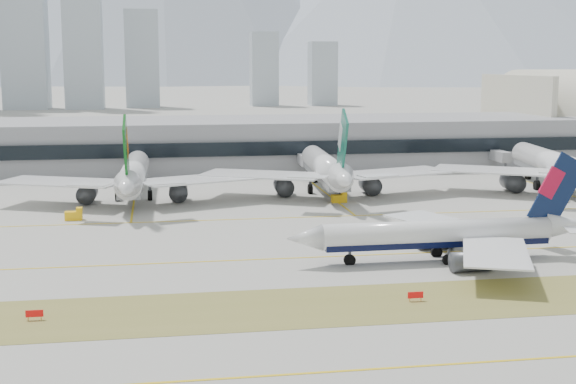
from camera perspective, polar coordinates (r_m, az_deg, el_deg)
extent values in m
plane|color=#9A9790|center=(138.86, -2.31, -4.32)|extent=(3000.00, 3000.00, 0.00)
cube|color=olive|center=(108.29, -0.20, -8.23)|extent=(360.00, 18.00, 0.06)
cube|color=yellow|center=(134.03, -2.05, -4.81)|extent=(360.00, 0.45, 0.04)
cube|color=yellow|center=(86.97, 2.28, -12.70)|extent=(360.00, 0.45, 0.04)
cube|color=yellow|center=(167.99, -3.58, -1.95)|extent=(360.00, 0.45, 0.04)
cylinder|color=white|center=(134.36, 10.54, -2.89)|extent=(38.85, 4.68, 4.24)
cube|color=black|center=(134.60, 10.52, -3.38)|extent=(38.07, 4.03, 1.91)
cone|color=white|center=(128.32, 1.12, -3.31)|extent=(5.98, 4.31, 4.24)
cone|color=white|center=(144.21, 19.41, -2.22)|extent=(8.67, 4.34, 4.24)
cube|color=white|center=(147.00, 10.76, -2.11)|extent=(16.90, 23.00, 0.25)
cube|color=white|center=(148.13, 17.83, -1.73)|extent=(5.47, 6.84, 0.17)
cylinder|color=#3F4247|center=(143.13, 10.47, -3.36)|extent=(6.50, 3.25, 3.18)
cube|color=#3F4247|center=(142.86, 10.48, -2.87)|extent=(2.70, 0.35, 1.49)
cube|color=white|center=(125.80, 14.55, -4.16)|extent=(16.55, 22.97, 0.25)
cylinder|color=#3F4247|center=(128.96, 12.90, -4.84)|extent=(6.50, 3.25, 3.18)
cube|color=#3F4247|center=(128.66, 12.92, -4.28)|extent=(2.70, 0.35, 1.49)
cube|color=#09163A|center=(141.91, 18.59, 0.07)|extent=(10.48, 0.50, 13.29)
cube|color=#AE0B30|center=(141.19, 18.24, 0.63)|extent=(4.74, 0.52, 5.70)
cylinder|color=#3F4247|center=(130.75, 4.41, -4.62)|extent=(0.51, 0.51, 2.55)
cylinder|color=black|center=(130.87, 4.41, -4.85)|extent=(1.92, 0.76, 1.91)
cylinder|color=#3F4247|center=(132.98, 11.35, -4.54)|extent=(0.51, 0.51, 2.55)
cylinder|color=black|center=(133.11, 11.34, -4.77)|extent=(1.92, 0.76, 1.91)
cylinder|color=#3F4247|center=(137.98, 10.52, -4.02)|extent=(0.51, 0.51, 2.55)
cylinder|color=black|center=(138.11, 10.51, -4.23)|extent=(1.92, 0.76, 1.91)
cylinder|color=white|center=(194.49, -10.94, 1.35)|extent=(7.10, 44.43, 5.86)
cube|color=slate|center=(194.71, -10.92, 0.88)|extent=(6.20, 43.52, 2.64)
cone|color=white|center=(219.77, -10.58, 2.25)|extent=(6.04, 6.93, 5.86)
cone|color=white|center=(167.65, -11.43, 0.34)|extent=(6.13, 10.00, 5.86)
cube|color=white|center=(187.92, -6.21, 0.92)|extent=(30.84, 21.87, 0.35)
cube|color=white|center=(169.08, -8.82, 0.64)|extent=(9.08, 6.44, 0.23)
cylinder|color=#3F4247|center=(191.24, -7.80, 0.06)|extent=(4.60, 7.50, 4.39)
cube|color=#3F4247|center=(190.97, -7.81, 0.58)|extent=(0.53, 3.09, 2.05)
cube|color=white|center=(189.76, -15.80, 0.70)|extent=(30.92, 23.07, 0.35)
cube|color=white|center=(170.07, -13.96, 0.53)|extent=(9.17, 6.81, 0.23)
cylinder|color=#3F4247|center=(192.45, -14.09, -0.08)|extent=(4.60, 7.50, 4.39)
cube|color=#3F4247|center=(192.18, -14.11, 0.44)|extent=(0.53, 3.09, 2.05)
cube|color=#0B5114|center=(169.79, -11.44, 2.82)|extent=(0.87, 12.26, 15.71)
cube|color=#D15B0C|center=(170.84, -11.44, 3.44)|extent=(0.80, 5.54, 6.72)
cylinder|color=#3F4247|center=(211.78, -10.66, 0.71)|extent=(0.70, 0.70, 3.51)
cylinder|color=black|center=(211.88, -10.65, 0.51)|extent=(1.10, 2.66, 2.64)
cylinder|color=#3F4247|center=(194.21, -12.03, -0.10)|extent=(0.70, 0.70, 3.51)
cylinder|color=black|center=(194.33, -12.03, -0.31)|extent=(1.10, 2.66, 2.64)
cylinder|color=#3F4247|center=(193.78, -9.79, -0.05)|extent=(0.70, 0.70, 3.51)
cylinder|color=black|center=(193.89, -9.78, -0.26)|extent=(1.10, 2.66, 2.64)
cylinder|color=white|center=(201.59, 2.65, 1.83)|extent=(8.59, 45.80, 6.02)
cube|color=slate|center=(201.81, 2.65, 1.36)|extent=(7.64, 44.84, 2.71)
cone|color=white|center=(227.38, 1.64, 2.67)|extent=(6.41, 7.29, 6.02)
cone|color=white|center=(174.30, 4.04, 0.91)|extent=(6.59, 10.44, 6.02)
cube|color=white|center=(198.37, 7.59, 1.38)|extent=(31.64, 21.84, 0.36)
cube|color=white|center=(177.61, 6.42, 1.17)|extent=(9.28, 6.43, 0.24)
cylinder|color=#3F4247|center=(200.54, 5.86, 0.54)|extent=(4.94, 7.83, 4.52)
cube|color=#3F4247|center=(200.28, 5.87, 1.05)|extent=(0.63, 3.18, 2.11)
cube|color=white|center=(193.29, -1.82, 1.25)|extent=(31.80, 24.32, 0.36)
cube|color=white|center=(174.89, 1.41, 1.10)|extent=(9.46, 7.18, 0.24)
cylinder|color=#3F4247|center=(197.21, -0.31, 0.44)|extent=(4.94, 7.83, 4.52)
cube|color=#3F4247|center=(196.94, -0.31, 0.96)|extent=(0.63, 3.18, 2.11)
cube|color=#155C48|center=(176.51, 3.89, 3.35)|extent=(1.26, 12.61, 16.15)
cube|color=#AFB6B9|center=(177.58, 3.82, 3.96)|extent=(0.98, 5.71, 6.91)
cylinder|color=#3F4247|center=(219.20, 1.95, 1.16)|extent=(0.72, 0.72, 3.61)
cylinder|color=black|center=(219.31, 1.95, 0.96)|extent=(1.21, 2.77, 2.71)
cylinder|color=#3F4247|center=(200.47, 1.59, 0.40)|extent=(0.72, 0.72, 3.61)
cylinder|color=black|center=(200.59, 1.59, 0.19)|extent=(1.21, 2.77, 2.71)
cylinder|color=#3F4247|center=(201.66, 3.79, 0.44)|extent=(0.72, 0.72, 3.61)
cylinder|color=black|center=(201.78, 3.79, 0.23)|extent=(1.21, 2.77, 2.71)
cylinder|color=white|center=(217.88, 18.24, 1.98)|extent=(12.38, 47.27, 6.20)
cube|color=slate|center=(218.09, 18.22, 1.54)|extent=(11.33, 46.22, 2.79)
cone|color=white|center=(243.27, 16.09, 2.79)|extent=(7.10, 7.92, 6.20)
cube|color=white|center=(206.31, 14.50, 1.51)|extent=(32.61, 26.57, 0.37)
cube|color=white|center=(190.12, 18.69, 1.34)|extent=(9.80, 7.86, 0.25)
cylinder|color=#3F4247|center=(211.32, 15.68, 0.70)|extent=(5.65, 8.36, 4.65)
cube|color=#3F4247|center=(211.07, 15.70, 1.20)|extent=(0.89, 3.29, 2.17)
cylinder|color=#3F4247|center=(235.17, 16.71, 1.34)|extent=(0.74, 0.74, 3.72)
cylinder|color=black|center=(235.27, 16.70, 1.15)|extent=(1.45, 2.91, 2.79)
cylinder|color=#3F4247|center=(215.97, 17.28, 0.64)|extent=(0.74, 0.74, 3.72)
cylinder|color=black|center=(216.08, 17.27, 0.44)|extent=(1.45, 2.91, 2.79)
cylinder|color=#3F4247|center=(218.72, 19.28, 0.64)|extent=(0.74, 0.74, 3.72)
cylinder|color=black|center=(218.83, 19.27, 0.44)|extent=(1.45, 2.91, 2.79)
cube|color=gray|center=(250.79, -5.58, 3.45)|extent=(280.00, 42.00, 15.00)
cube|color=black|center=(229.41, -5.22, 3.03)|extent=(280.00, 1.20, 4.00)
cube|color=beige|center=(297.81, 15.84, 5.32)|extent=(2.00, 57.00, 27.90)
cube|color=red|center=(107.94, -17.59, -8.24)|extent=(2.20, 0.15, 0.90)
cylinder|color=orange|center=(108.26, -17.99, -8.57)|extent=(0.10, 0.10, 0.50)
cylinder|color=orange|center=(108.02, -17.15, -8.57)|extent=(0.10, 0.10, 0.50)
cube|color=red|center=(112.24, 9.05, -7.25)|extent=(2.20, 0.15, 0.90)
cylinder|color=orange|center=(112.18, 8.65, -7.59)|extent=(0.10, 0.10, 0.50)
cylinder|color=orange|center=(112.67, 9.43, -7.54)|extent=(0.10, 0.10, 0.50)
cube|color=yellow|center=(172.77, -15.00, -1.64)|extent=(3.50, 2.00, 1.80)
cube|color=yellow|center=(172.44, -14.62, -1.24)|extent=(1.20, 1.80, 1.00)
cylinder|color=black|center=(172.22, -15.42, -1.88)|extent=(0.70, 0.30, 0.70)
cylinder|color=black|center=(173.78, -15.36, -1.78)|extent=(0.70, 0.30, 0.70)
cylinder|color=black|center=(171.97, -14.62, -1.86)|extent=(0.70, 0.30, 0.70)
cylinder|color=black|center=(173.54, -14.58, -1.76)|extent=(0.70, 0.30, 0.70)
cube|color=yellow|center=(188.25, 3.64, -0.47)|extent=(3.50, 2.00, 1.80)
cube|color=yellow|center=(188.32, 4.00, -0.10)|extent=(1.20, 1.80, 1.00)
cylinder|color=black|center=(187.31, 3.34, -0.68)|extent=(0.70, 0.30, 0.70)
cylinder|color=black|center=(188.85, 3.23, -0.60)|extent=(0.70, 0.30, 0.70)
cylinder|color=black|center=(187.84, 4.05, -0.66)|extent=(0.70, 0.30, 0.70)
cylinder|color=black|center=(189.38, 3.94, -0.58)|extent=(0.70, 0.30, 0.70)
cube|color=#A1AEB8|center=(595.66, -18.18, 9.48)|extent=(30.00, 27.00, 80.00)
cube|color=#A1AEB8|center=(586.45, -14.39, 11.12)|extent=(26.00, 23.40, 110.00)
cube|color=#A1AEB8|center=(599.07, -10.33, 9.30)|extent=(24.00, 21.60, 70.00)
cube|color=#A1AEB8|center=(609.49, -1.72, 8.73)|extent=(20.00, 18.00, 55.00)
cube|color=#A1AEB8|center=(617.16, 2.47, 8.41)|extent=(20.00, 18.00, 48.00)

